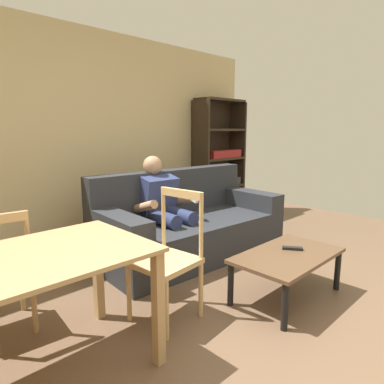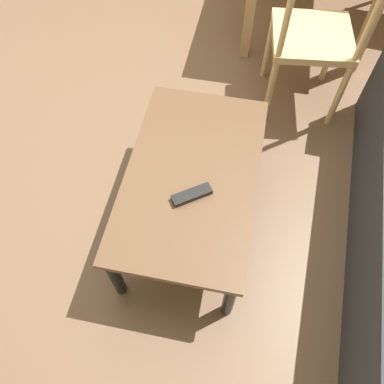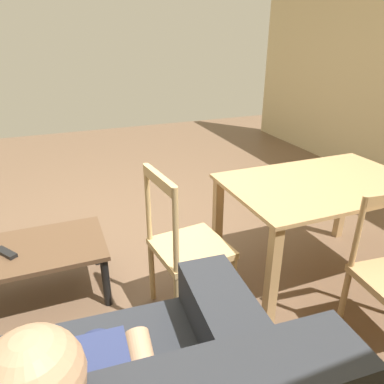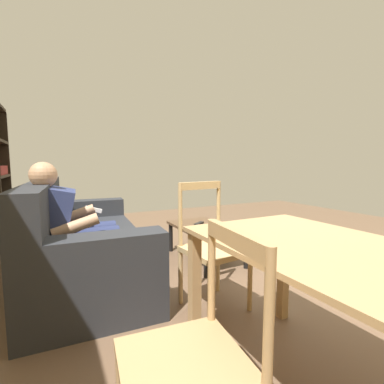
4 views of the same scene
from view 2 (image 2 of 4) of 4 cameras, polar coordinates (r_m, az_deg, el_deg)
name	(u,v)px [view 2 (image 2 of 4)]	position (r m, az deg, el deg)	size (l,w,h in m)	color
ground_plane	(153,98)	(2.52, -5.82, 13.62)	(8.22, 8.22, 0.00)	brown
coffee_table	(192,180)	(1.71, 0.00, 1.84)	(0.97, 0.57, 0.39)	brown
tv_remote	(192,195)	(1.60, -0.03, -0.40)	(0.05, 0.17, 0.02)	black
dining_chair_facing_couch	(313,38)	(2.27, 17.48, 20.82)	(0.47, 0.47, 0.96)	tan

